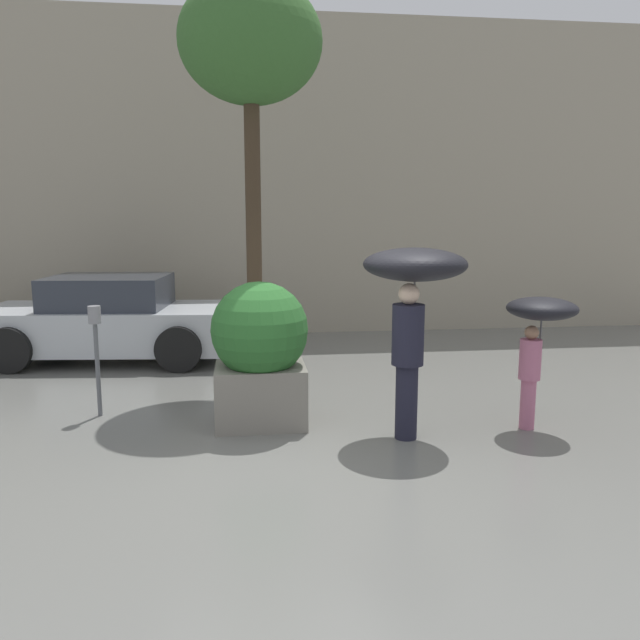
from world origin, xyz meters
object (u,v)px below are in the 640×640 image
at_px(planter_box, 260,349).
at_px(parking_meter, 96,338).
at_px(person_child, 539,324).
at_px(person_adult, 413,286).
at_px(street_tree, 250,48).
at_px(parked_car_near, 111,321).

height_order(planter_box, parking_meter, planter_box).
height_order(person_child, parking_meter, person_child).
bearing_deg(person_adult, planter_box, 107.54).
bearing_deg(street_tree, planter_box, -89.28).
distance_m(person_adult, parking_meter, 3.62).
bearing_deg(planter_box, person_adult, -19.21).
xyz_separation_m(parked_car_near, parking_meter, (0.45, -2.96, 0.29)).
distance_m(planter_box, person_adult, 1.80).
relative_size(parked_car_near, parking_meter, 3.22).
bearing_deg(street_tree, person_adult, -53.07).
xyz_separation_m(person_adult, parked_car_near, (-3.85, 4.02, -0.96)).
bearing_deg(person_adult, person_child, -51.33).
xyz_separation_m(street_tree, parking_meter, (-1.83, -1.04, -3.43)).
xyz_separation_m(planter_box, person_adult, (1.55, -0.54, 0.74)).
relative_size(planter_box, person_child, 1.11).
distance_m(planter_box, person_child, 3.01).
bearing_deg(street_tree, person_child, -34.54).
bearing_deg(person_child, parking_meter, 164.65).
bearing_deg(street_tree, parking_meter, -150.46).
xyz_separation_m(planter_box, person_child, (2.95, -0.49, 0.30)).
bearing_deg(parked_car_near, person_adult, -130.86).
height_order(person_child, street_tree, street_tree).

